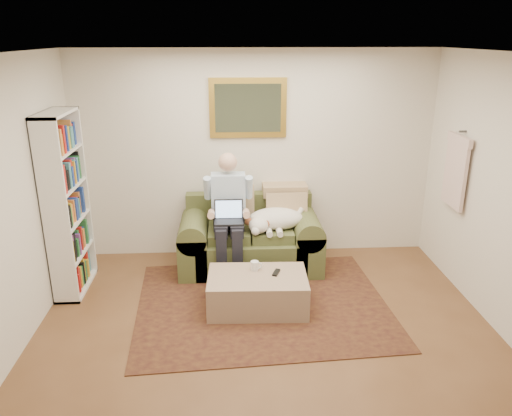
{
  "coord_description": "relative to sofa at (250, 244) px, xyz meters",
  "views": [
    {
      "loc": [
        -0.34,
        -3.63,
        2.74
      ],
      "look_at": [
        -0.04,
        1.51,
        0.95
      ],
      "focal_mm": 35.0,
      "sensor_mm": 36.0,
      "label": 1
    }
  ],
  "objects": [
    {
      "name": "seated_man",
      "position": [
        -0.26,
        -0.16,
        0.43
      ],
      "size": [
        0.57,
        0.81,
        1.44
      ],
      "primitive_type": null,
      "color": "#8CB2D8",
      "rests_on": "sofa"
    },
    {
      "name": "tv_remote",
      "position": [
        0.23,
        -0.97,
        0.09
      ],
      "size": [
        0.1,
        0.16,
        0.02
      ],
      "primitive_type": "cube",
      "rotation": [
        0.0,
        0.0,
        -0.37
      ],
      "color": "black",
      "rests_on": "ottoman"
    },
    {
      "name": "sleeping_dog",
      "position": [
        0.31,
        -0.09,
        0.36
      ],
      "size": [
        0.71,
        0.44,
        0.26
      ],
      "primitive_type": null,
      "color": "white",
      "rests_on": "sofa"
    },
    {
      "name": "bookshelf",
      "position": [
        -2.02,
        -0.43,
        0.7
      ],
      "size": [
        0.28,
        0.8,
        2.0
      ],
      "primitive_type": null,
      "color": "white",
      "rests_on": "room_shell"
    },
    {
      "name": "rug",
      "position": [
        0.09,
        -0.95,
        -0.29
      ],
      "size": [
        2.77,
        2.27,
        0.01
      ],
      "primitive_type": "cube",
      "rotation": [
        0.0,
        0.0,
        0.06
      ],
      "color": "black",
      "rests_on": "room_shell"
    },
    {
      "name": "room_shell",
      "position": [
        0.08,
        -1.68,
        1.0
      ],
      "size": [
        4.51,
        5.0,
        2.61
      ],
      "color": "brown",
      "rests_on": "ground"
    },
    {
      "name": "coffee_mug",
      "position": [
        0.01,
        -0.88,
        0.13
      ],
      "size": [
        0.08,
        0.08,
        0.1
      ],
      "primitive_type": "cylinder",
      "color": "white",
      "rests_on": "ottoman"
    },
    {
      "name": "wall_mirror",
      "position": [
        -0.0,
        0.44,
        1.6
      ],
      "size": [
        0.94,
        0.04,
        0.72
      ],
      "color": "gold",
      "rests_on": "room_shell"
    },
    {
      "name": "sofa",
      "position": [
        0.0,
        0.0,
        0.0
      ],
      "size": [
        1.72,
        0.87,
        1.03
      ],
      "color": "#5C6234",
      "rests_on": "room_shell"
    },
    {
      "name": "ottoman",
      "position": [
        0.03,
        -1.02,
        -0.11
      ],
      "size": [
        1.05,
        0.69,
        0.37
      ],
      "primitive_type": "cube",
      "rotation": [
        0.0,
        0.0,
        -0.04
      ],
      "color": "tan",
      "rests_on": "room_shell"
    },
    {
      "name": "hanging_shirt",
      "position": [
        2.27,
        -0.43,
        1.05
      ],
      "size": [
        0.06,
        0.52,
        0.9
      ],
      "primitive_type": null,
      "color": "beige",
      "rests_on": "room_shell"
    },
    {
      "name": "laptop",
      "position": [
        -0.26,
        -0.22,
        0.46
      ],
      "size": [
        0.33,
        0.26,
        0.24
      ],
      "color": "black",
      "rests_on": "seated_man"
    }
  ]
}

